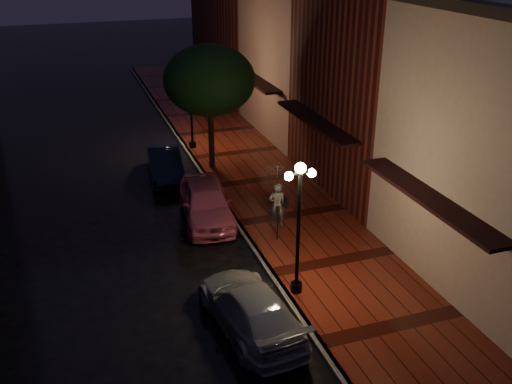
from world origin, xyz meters
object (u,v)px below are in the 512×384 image
object	(u,v)px
streetlamp_near	(299,221)
woman_with_umbrella	(278,187)
streetlamp_far	(191,102)
parking_meter	(278,219)
pink_car	(206,202)
street_tree	(210,82)
navy_car	(165,163)
silver_car	(251,308)

from	to	relation	value
streetlamp_near	woman_with_umbrella	bearing A→B (deg)	77.03
streetlamp_far	parking_meter	size ratio (longest dim) A/B	3.28
parking_meter	pink_car	bearing A→B (deg)	116.38
street_tree	navy_car	bearing A→B (deg)	-175.85
streetlamp_far	pink_car	xyz separation A→B (m)	(-1.35, -8.07, -1.82)
pink_car	woman_with_umbrella	distance (m)	3.06
navy_car	woman_with_umbrella	xyz separation A→B (m)	(3.02, -6.60, 1.13)
streetlamp_near	silver_car	distance (m)	2.89
streetlamp_near	street_tree	size ratio (longest dim) A/B	0.74
street_tree	silver_car	xyz separation A→B (m)	(-2.13, -12.06, -3.57)
streetlamp_far	parking_meter	distance (m)	10.81
silver_car	parking_meter	distance (m)	5.08
streetlamp_far	silver_car	distance (m)	15.31
streetlamp_far	street_tree	world-z (taller)	street_tree
streetlamp_near	pink_car	world-z (taller)	streetlamp_near
streetlamp_far	navy_car	size ratio (longest dim) A/B	1.04
streetlamp_near	woman_with_umbrella	size ratio (longest dim) A/B	1.71
streetlamp_far	woman_with_umbrella	xyz separation A→B (m)	(0.97, -9.77, -0.79)
navy_car	parking_meter	size ratio (longest dim) A/B	3.15
streetlamp_near	silver_car	xyz separation A→B (m)	(-1.87, -1.07, -1.92)
parking_meter	navy_car	bearing A→B (deg)	98.65
navy_car	parking_meter	bearing A→B (deg)	-65.40
navy_car	woman_with_umbrella	bearing A→B (deg)	-60.60
parking_meter	streetlamp_far	bearing A→B (deg)	82.31
street_tree	silver_car	distance (m)	12.76
pink_car	streetlamp_near	bearing A→B (deg)	-70.69
streetlamp_near	silver_car	world-z (taller)	streetlamp_near
navy_car	parking_meter	world-z (taller)	parking_meter
street_tree	streetlamp_near	bearing A→B (deg)	-91.35
streetlamp_near	navy_car	distance (m)	11.18
street_tree	pink_car	bearing A→B (deg)	-107.62
silver_car	parking_meter	world-z (taller)	parking_meter
streetlamp_near	streetlamp_far	world-z (taller)	same
parking_meter	street_tree	bearing A→B (deg)	81.75
pink_car	navy_car	distance (m)	4.94
navy_car	silver_car	xyz separation A→B (m)	(0.18, -11.89, -0.00)
streetlamp_near	streetlamp_far	size ratio (longest dim) A/B	1.00
street_tree	navy_car	size ratio (longest dim) A/B	1.40
streetlamp_far	silver_car	bearing A→B (deg)	-97.06
woman_with_umbrella	streetlamp_near	bearing A→B (deg)	87.29
streetlamp_far	navy_car	xyz separation A→B (m)	(-2.05, -3.18, -1.92)
streetlamp_far	street_tree	size ratio (longest dim) A/B	0.74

